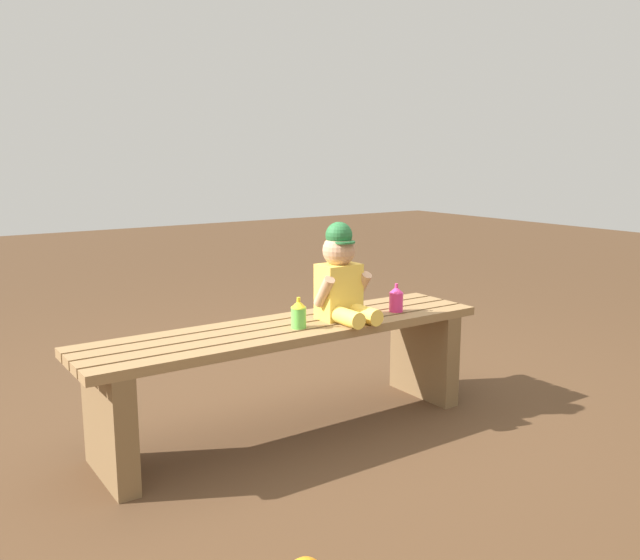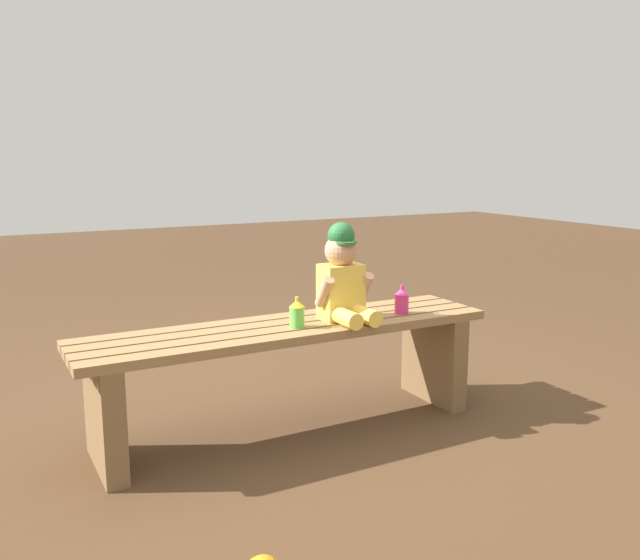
% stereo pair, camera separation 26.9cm
% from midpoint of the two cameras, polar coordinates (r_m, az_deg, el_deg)
% --- Properties ---
extents(ground_plane, '(16.00, 16.00, 0.00)m').
position_cam_midpoint_polar(ground_plane, '(2.86, 0.18, -12.59)').
color(ground_plane, '#4C331E').
extents(park_bench, '(1.72, 0.39, 0.45)m').
position_cam_midpoint_polar(park_bench, '(2.75, 0.18, -6.67)').
color(park_bench, olive).
rests_on(park_bench, ground_plane).
extents(child_figure, '(0.23, 0.27, 0.40)m').
position_cam_midpoint_polar(child_figure, '(2.76, 4.77, 0.17)').
color(child_figure, '#F2C64C').
rests_on(child_figure, park_bench).
extents(sippy_cup_left, '(0.06, 0.06, 0.12)m').
position_cam_midpoint_polar(sippy_cup_left, '(2.65, 0.94, -2.86)').
color(sippy_cup_left, '#66CC4C').
rests_on(sippy_cup_left, park_bench).
extents(sippy_cup_right, '(0.06, 0.06, 0.12)m').
position_cam_midpoint_polar(sippy_cup_right, '(2.93, 9.57, -1.73)').
color(sippy_cup_right, '#E5337F').
rests_on(sippy_cup_right, park_bench).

